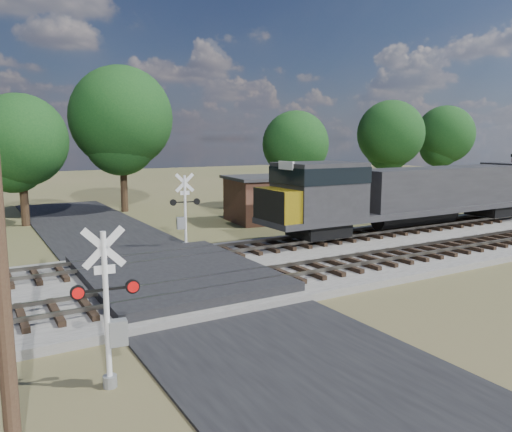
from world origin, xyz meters
TOP-DOWN VIEW (x-y plane):
  - ground at (0.00, 0.00)m, footprint 160.00×160.00m
  - ballast_bed at (10.00, 0.50)m, footprint 140.00×10.00m
  - road at (0.00, 0.00)m, footprint 7.00×60.00m
  - crossing_panel at (0.00, 0.50)m, footprint 7.00×9.00m
  - track_near at (3.12, -2.00)m, footprint 140.00×2.60m
  - track_far at (3.12, 3.00)m, footprint 140.00×2.60m
  - crossing_signal_near at (-4.47, -7.14)m, footprint 1.59×0.37m
  - crossing_signal_far at (2.95, 6.49)m, footprint 1.65×0.44m
  - equipment_shed at (11.30, 12.08)m, footprint 5.35×5.35m
  - treeline at (3.40, 20.42)m, footprint 79.38×10.92m

SIDE VIEW (x-z plane):
  - ground at x=0.00m, z-range 0.00..0.00m
  - road at x=0.00m, z-range 0.00..0.08m
  - ballast_bed at x=10.00m, z-range 0.00..0.30m
  - crossing_panel at x=0.00m, z-range 0.01..0.62m
  - track_near at x=3.12m, z-range 0.25..0.58m
  - track_far at x=3.12m, z-range 0.25..0.58m
  - crossing_signal_near at x=-4.47m, z-range -0.33..3.62m
  - equipment_shed at x=11.30m, z-range 0.02..3.32m
  - crossing_signal_far at x=2.95m, z-range -0.35..3.78m
  - treeline at x=3.40m, z-range 0.99..12.74m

